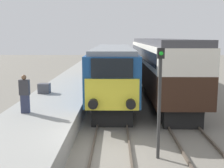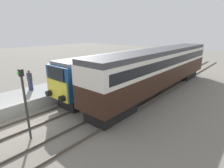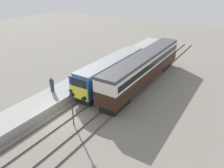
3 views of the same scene
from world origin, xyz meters
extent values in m
plane|color=slate|center=(0.00, 0.00, 0.00)|extent=(120.00, 120.00, 0.00)
cube|color=gray|center=(-3.30, 8.00, 0.45)|extent=(3.50, 50.00, 0.90)
cube|color=#4C4238|center=(-0.72, 5.00, 0.07)|extent=(0.07, 60.00, 0.14)
cube|color=#4C4238|center=(0.72, 5.00, 0.07)|extent=(0.07, 60.00, 0.14)
cube|color=#4C4238|center=(2.68, 5.00, 0.07)|extent=(0.07, 60.00, 0.14)
cube|color=#4C4238|center=(4.12, 5.00, 0.07)|extent=(0.07, 60.00, 0.14)
cube|color=black|center=(0.00, 5.39, 0.50)|extent=(2.03, 4.00, 1.00)
cube|color=black|center=(0.00, 13.79, 0.50)|extent=(2.03, 4.00, 1.00)
cube|color=navy|center=(0.00, 9.59, 2.22)|extent=(2.70, 13.41, 2.44)
cube|color=yellow|center=(0.00, 2.85, 1.73)|extent=(2.48, 0.10, 1.46)
cube|color=black|center=(0.00, 2.85, 2.95)|extent=(1.89, 0.10, 0.88)
cube|color=gray|center=(0.00, 9.59, 3.56)|extent=(2.38, 12.87, 0.24)
cylinder|color=black|center=(-0.85, 2.64, 1.35)|extent=(0.44, 0.35, 0.44)
cylinder|color=black|center=(0.85, 2.64, 1.35)|extent=(0.44, 0.35, 0.44)
cube|color=black|center=(3.40, 4.93, 0.47)|extent=(1.89, 3.60, 0.95)
cube|color=black|center=(3.40, 19.37, 0.47)|extent=(1.89, 3.60, 0.95)
cube|color=#331E14|center=(3.40, 12.15, 1.76)|extent=(2.70, 18.84, 1.62)
cube|color=silver|center=(3.40, 12.15, 3.20)|extent=(2.71, 18.84, 1.27)
cube|color=black|center=(3.40, 12.15, 3.20)|extent=(2.75, 18.09, 0.70)
cube|color=#424247|center=(3.40, 12.15, 4.02)|extent=(2.48, 18.84, 0.36)
cube|color=#2D334C|center=(-3.96, 2.72, 1.32)|extent=(0.36, 0.24, 0.83)
cube|color=#333338|center=(-3.96, 2.72, 2.08)|extent=(0.44, 0.26, 0.70)
sphere|color=brown|center=(-3.96, 2.72, 2.54)|extent=(0.23, 0.23, 0.23)
cylinder|color=#333333|center=(1.70, -0.09, 1.80)|extent=(0.12, 0.12, 3.60)
cube|color=black|center=(1.70, -0.09, 3.78)|extent=(0.24, 0.20, 0.36)
sphere|color=green|center=(1.70, -0.20, 3.78)|extent=(0.14, 0.14, 0.14)
cube|color=#4C4C51|center=(-4.26, 7.33, 1.20)|extent=(0.70, 0.56, 0.60)
camera|label=1|loc=(0.18, -9.67, 4.31)|focal=45.00mm
camera|label=2|loc=(10.70, -3.55, 5.75)|focal=28.00mm
camera|label=3|loc=(14.17, -12.84, 12.86)|focal=35.00mm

